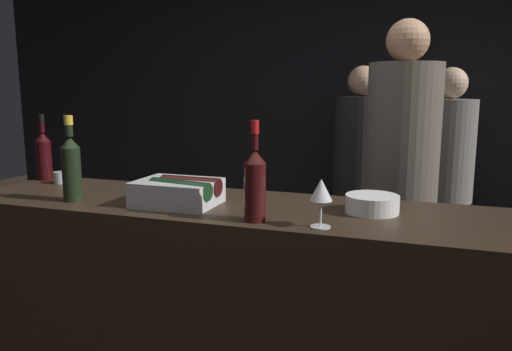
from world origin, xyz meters
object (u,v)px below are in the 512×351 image
ice_bin_with_bottles (179,191)px  champagne_bottle (71,165)px  person_in_hoodie (401,182)px  red_wine_bottle_tall (255,183)px  candle_votive (62,177)px  red_wine_bottle_black_foil (44,154)px  wine_glass (321,192)px  person_blond_tee (445,176)px  person_grey_polo (360,172)px  bowl_white (372,203)px

ice_bin_with_bottles → champagne_bottle: (-0.46, -0.08, 0.09)m
person_in_hoodie → red_wine_bottle_tall: bearing=-13.9°
candle_votive → red_wine_bottle_black_foil: (-0.15, 0.05, 0.11)m
ice_bin_with_bottles → candle_votive: ice_bin_with_bottles is taller
wine_glass → candle_votive: size_ratio=2.10×
person_blond_tee → person_in_hoodie: bearing=34.0°
person_in_hoodie → person_blond_tee: person_in_hoodie is taller
red_wine_bottle_black_foil → person_grey_polo: (1.42, 1.51, -0.25)m
ice_bin_with_bottles → champagne_bottle: bearing=-170.2°
ice_bin_with_bottles → red_wine_bottle_tall: (0.37, -0.14, 0.08)m
red_wine_bottle_tall → person_in_hoodie: 1.09m
wine_glass → red_wine_bottle_tall: (-0.24, 0.00, 0.01)m
champagne_bottle → person_grey_polo: size_ratio=0.22×
bowl_white → person_grey_polo: person_grey_polo is taller
ice_bin_with_bottles → wine_glass: wine_glass is taller
person_grey_polo → bowl_white: bearing=13.9°
bowl_white → red_wine_bottle_tall: 0.47m
ice_bin_with_bottles → person_in_hoodie: 1.18m
person_in_hoodie → person_blond_tee: bearing=176.3°
candle_votive → champagne_bottle: bearing=-44.1°
ice_bin_with_bottles → person_grey_polo: size_ratio=0.20×
wine_glass → red_wine_bottle_black_foil: (-1.54, 0.42, 0.01)m
red_wine_bottle_tall → champagne_bottle: size_ratio=1.00×
bowl_white → wine_glass: 0.31m
champagne_bottle → person_in_hoodie: 1.59m
wine_glass → red_wine_bottle_tall: size_ratio=0.47×
wine_glass → champagne_bottle: bearing=176.8°
champagne_bottle → person_in_hoodie: bearing=36.1°
bowl_white → red_wine_bottle_black_foil: 1.69m
ice_bin_with_bottles → champagne_bottle: 0.48m
person_blond_tee → person_grey_polo: 0.58m
person_in_hoodie → person_grey_polo: size_ratio=1.11×
person_in_hoodie → person_grey_polo: 1.00m
person_grey_polo → person_blond_tee: bearing=98.6°
red_wine_bottle_black_foil → person_grey_polo: bearing=46.9°
ice_bin_with_bottles → wine_glass: size_ratio=1.97×
red_wine_bottle_tall → person_in_hoodie: bearing=65.7°
champagne_bottle → person_blond_tee: person_blond_tee is taller
candle_votive → person_grey_polo: bearing=50.9°
red_wine_bottle_black_foil → person_in_hoodie: person_in_hoodie is taller
wine_glass → bowl_white: bearing=61.6°
candle_votive → person_blond_tee: bearing=40.9°
bowl_white → champagne_bottle: 1.24m
red_wine_bottle_tall → person_blond_tee: person_blond_tee is taller
person_blond_tee → person_grey_polo: bearing=-38.2°
candle_votive → person_grey_polo: (1.27, 1.56, -0.15)m
person_in_hoodie → person_grey_polo: person_in_hoodie is taller
person_blond_tee → person_grey_polo: person_grey_polo is taller
red_wine_bottle_tall → red_wine_bottle_black_foil: red_wine_bottle_tall is taller
champagne_bottle → person_in_hoodie: size_ratio=0.19×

